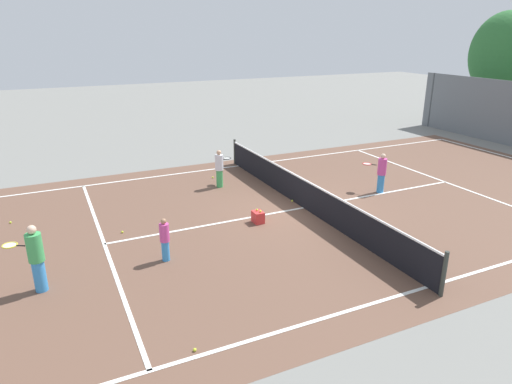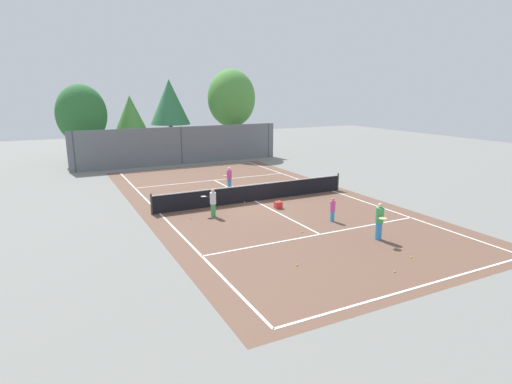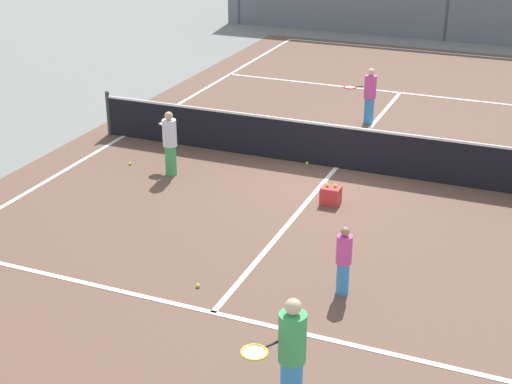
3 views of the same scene
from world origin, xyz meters
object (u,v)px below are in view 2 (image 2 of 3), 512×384
Objects in this scene: tennis_ball_0 at (245,202)px; tennis_ball_6 at (395,272)px; tennis_ball_5 at (297,265)px; tennis_ball_1 at (191,218)px; tennis_ball_8 at (302,232)px; player_3 at (213,202)px; tennis_ball_2 at (254,165)px; tennis_ball_7 at (294,193)px; ball_crate at (278,205)px; player_1 at (379,221)px; player_0 at (229,178)px; tennis_ball_3 at (395,213)px; player_2 at (333,210)px; tennis_ball_4 at (411,257)px.

tennis_ball_0 is 1.00× the size of tennis_ball_6.
tennis_ball_5 is at bearing 143.44° from tennis_ball_6.
tennis_ball_1 is 5.66m from tennis_ball_8.
player_3 is at bearing 123.34° from tennis_ball_8.
tennis_ball_2 and tennis_ball_7 have the same top height.
tennis_ball_7 is at bearing 44.03° from ball_crate.
player_1 is 8.09m from player_3.
tennis_ball_0 and tennis_ball_7 have the same top height.
tennis_ball_7 is at bearing 10.04° from tennis_ball_0.
player_3 is at bearing 94.11° from tennis_ball_5.
tennis_ball_7 is (3.71, 0.66, 0.00)m from tennis_ball_0.
player_3 is 21.62× the size of tennis_ball_0.
player_0 reaches higher than tennis_ball_8.
tennis_ball_3 is at bearing -36.58° from ball_crate.
ball_crate is at bearing 75.66° from tennis_ball_8.
player_3 is 1.32m from tennis_ball_1.
player_2 is 5.92m from player_3.
tennis_ball_8 is (2.18, 2.97, 0.00)m from tennis_ball_5.
player_0 is 22.02× the size of tennis_ball_8.
player_3 is at bearing -124.61° from tennis_ball_2.
player_1 is 24.34× the size of tennis_ball_0.
player_2 is 2.37m from tennis_ball_8.
player_2 is (1.81, -8.40, -0.16)m from player_0.
player_1 is 24.34× the size of tennis_ball_5.
tennis_ball_7 is 1.00× the size of tennis_ball_8.
player_0 is 1.02× the size of player_3.
tennis_ball_1 is 1.00× the size of tennis_ball_4.
player_0 is at bearing 121.91° from tennis_ball_3.
player_0 is at bearing 97.27° from tennis_ball_4.
tennis_ball_6 is at bearing -89.27° from player_0.
ball_crate reaches higher than tennis_ball_3.
tennis_ball_8 is at bearing 53.78° from tennis_ball_5.
tennis_ball_1 is at bearing -130.32° from player_0.
player_0 is 5.90m from player_3.
player_1 is at bearing 82.07° from tennis_ball_4.
player_1 reaches higher than ball_crate.
tennis_ball_6 is at bearing -64.65° from tennis_ball_1.
player_1 reaches higher than tennis_ball_0.
tennis_ball_0 is (-2.51, 7.97, -0.80)m from player_1.
player_3 is at bearing -121.32° from player_0.
tennis_ball_0 and tennis_ball_2 have the same top height.
player_3 is 21.62× the size of tennis_ball_4.
tennis_ball_0 is 1.00× the size of tennis_ball_2.
player_3 is 21.62× the size of tennis_ball_6.
tennis_ball_0 is 1.00× the size of tennis_ball_8.
tennis_ball_6 is at bearing -103.88° from tennis_ball_2.
player_3 is 4.94m from tennis_ball_8.
tennis_ball_5 is (-3.18, -6.89, -0.15)m from ball_crate.
tennis_ball_4 is at bearing -55.28° from tennis_ball_1.
tennis_ball_4 is 4.79m from tennis_ball_8.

